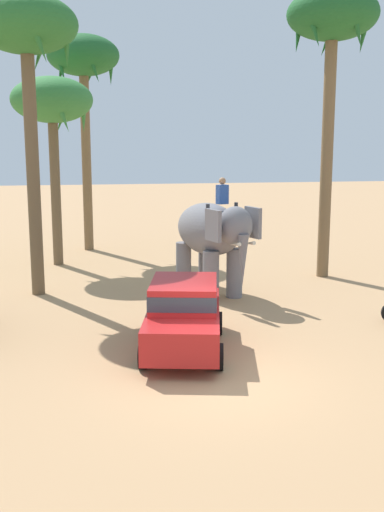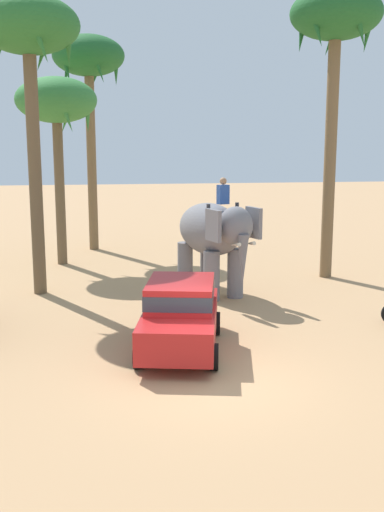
# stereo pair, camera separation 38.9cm
# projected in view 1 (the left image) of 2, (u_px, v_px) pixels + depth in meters

# --- Properties ---
(ground_plane) EXTENTS (120.00, 120.00, 0.00)m
(ground_plane) POSITION_uv_depth(u_px,v_px,m) (216.00, 380.00, 13.07)
(ground_plane) COLOR tan
(car_sedan_foreground) EXTENTS (2.52, 4.37, 1.70)m
(car_sedan_foreground) POSITION_uv_depth(u_px,v_px,m) (184.00, 313.00, 14.80)
(car_sedan_foreground) COLOR red
(car_sedan_foreground) RESTS_ON ground
(elephant_with_mahout) EXTENTS (2.60, 4.01, 3.88)m
(elephant_with_mahout) POSITION_uv_depth(u_px,v_px,m) (212.00, 235.00, 19.99)
(elephant_with_mahout) COLOR slate
(elephant_with_mahout) RESTS_ON ground
(palm_tree_behind_elephant) EXTENTS (3.20, 3.20, 7.49)m
(palm_tree_behind_elephant) POSITION_uv_depth(u_px,v_px,m) (52.00, 105.00, 24.05)
(palm_tree_behind_elephant) COLOR brown
(palm_tree_behind_elephant) RESTS_ON ground
(palm_tree_near_hut) EXTENTS (3.20, 3.20, 9.62)m
(palm_tree_near_hut) POSITION_uv_depth(u_px,v_px,m) (83.00, 63.00, 27.12)
(palm_tree_near_hut) COLOR brown
(palm_tree_near_hut) RESTS_ON ground
(palm_tree_left_of_road) EXTENTS (3.20, 3.20, 9.43)m
(palm_tree_left_of_road) POSITION_uv_depth(u_px,v_px,m) (26.00, 35.00, 18.87)
(palm_tree_left_of_road) COLOR brown
(palm_tree_left_of_road) RESTS_ON ground
(palm_tree_far_back) EXTENTS (3.20, 3.20, 10.24)m
(palm_tree_far_back) POSITION_uv_depth(u_px,v_px,m) (332.00, 26.00, 21.40)
(palm_tree_far_back) COLOR brown
(palm_tree_far_back) RESTS_ON ground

